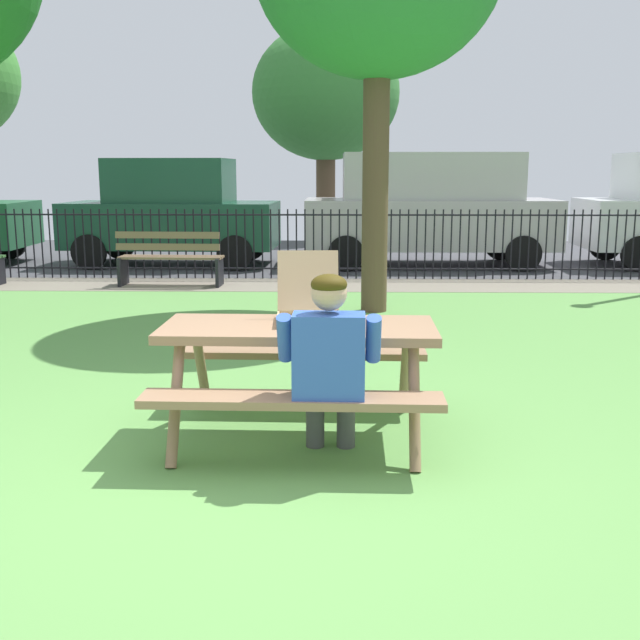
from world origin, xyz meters
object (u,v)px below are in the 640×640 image
object	(u,v)px
picnic_table_foreground	(299,351)
far_tree_midleft	(326,94)
adult_at_table	(329,361)
parked_car_right	(429,207)
park_bench_center	(170,259)
parked_car_center	(172,211)
pizza_box_open	(308,305)

from	to	relation	value
picnic_table_foreground	far_tree_midleft	world-z (taller)	far_tree_midleft
adult_at_table	parked_car_right	size ratio (longest dim) A/B	0.26
park_bench_center	far_tree_midleft	distance (m)	9.49
picnic_table_foreground	adult_at_table	bearing A→B (deg)	-67.60
adult_at_table	park_bench_center	distance (m)	7.73
parked_car_center	parked_car_right	size ratio (longest dim) A/B	0.86
parked_car_right	pizza_box_open	bearing A→B (deg)	-101.58
picnic_table_foreground	adult_at_table	size ratio (longest dim) A/B	1.54
pizza_box_open	parked_car_right	size ratio (longest dim) A/B	0.11
park_bench_center	parked_car_center	size ratio (longest dim) A/B	0.41
adult_at_table	parked_car_center	bearing A→B (deg)	107.00
parked_car_center	parked_car_right	distance (m)	4.82
picnic_table_foreground	parked_car_right	size ratio (longest dim) A/B	0.40
pizza_box_open	parked_car_right	xyz separation A→B (m)	(1.91, 9.33, 0.22)
parked_car_right	far_tree_midleft	bearing A→B (deg)	108.88
adult_at_table	park_bench_center	size ratio (longest dim) A/B	0.74
pizza_box_open	parked_car_right	world-z (taller)	parked_car_right
parked_car_right	adult_at_table	bearing A→B (deg)	-99.99
pizza_box_open	picnic_table_foreground	bearing A→B (deg)	-109.94
far_tree_midleft	parked_car_center	bearing A→B (deg)	-115.28
parked_car_center	park_bench_center	bearing A→B (deg)	-79.08
adult_at_table	parked_car_right	xyz separation A→B (m)	(1.76, 10.00, 0.44)
pizza_box_open	parked_car_right	distance (m)	9.53
pizza_box_open	park_bench_center	size ratio (longest dim) A/B	0.32
picnic_table_foreground	far_tree_midleft	distance (m)	15.72
pizza_box_open	far_tree_midleft	world-z (taller)	far_tree_midleft
park_bench_center	parked_car_right	distance (m)	5.12
adult_at_table	park_bench_center	xyz separation A→B (m)	(-2.54, 7.30, -0.24)
picnic_table_foreground	pizza_box_open	distance (m)	0.33
picnic_table_foreground	parked_car_center	world-z (taller)	parked_car_center
parked_car_center	picnic_table_foreground	bearing A→B (deg)	-73.30
picnic_table_foreground	pizza_box_open	xyz separation A→B (m)	(0.06, 0.16, 0.28)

